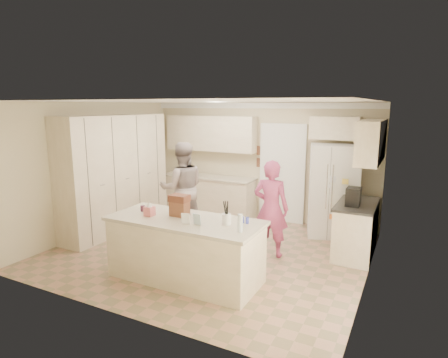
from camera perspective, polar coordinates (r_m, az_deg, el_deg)
The scene contains 41 objects.
floor at distance 6.76m, azimuth -2.14°, elevation -10.99°, with size 5.20×4.60×0.02m, color #9E745E.
ceiling at distance 6.26m, azimuth -2.32°, elevation 11.83°, with size 5.20×4.60×0.02m, color white.
wall_back at distance 8.44m, azimuth 5.46°, elevation 2.69°, with size 5.20×0.02×2.60m, color beige.
wall_front at distance 4.56m, azimuth -16.60°, elevation -5.04°, with size 5.20×0.02×2.60m, color beige.
wall_left at distance 7.97m, azimuth -18.85°, elevation 1.63°, with size 0.02×4.60×2.60m, color beige.
wall_right at distance 5.61m, azimuth 21.73°, elevation -2.37°, with size 0.02×4.60×2.60m, color beige.
crown_back at distance 8.30m, azimuth 5.49°, elevation 11.07°, with size 5.20×0.08×0.12m, color white.
pantry_bank at distance 7.91m, azimuth -16.19°, elevation 0.81°, with size 0.60×2.60×2.35m, color #F5E5C7.
back_base_cab at distance 8.82m, azimuth -2.37°, elevation -2.60°, with size 2.20×0.60×0.88m, color #F5E5C7.
back_countertop at distance 8.71m, azimuth -2.42°, elevation 0.32°, with size 2.24×0.63×0.04m, color beige.
back_upper_cab at distance 8.70m, azimuth -2.04°, elevation 6.96°, with size 2.20×0.35×0.80m, color #F5E5C7.
doorway_opening at distance 8.27m, azimuth 8.89°, elevation 0.67°, with size 0.90×0.06×2.10m, color black.
doorway_casing at distance 8.24m, azimuth 8.81°, elevation 0.63°, with size 1.02×0.03×2.22m, color white.
wall_frame_upper at distance 8.36m, azimuth 5.51°, elevation 4.34°, with size 0.15×0.02×0.20m, color brown.
wall_frame_lower at distance 8.40m, azimuth 5.48°, elevation 2.51°, with size 0.15×0.02×0.20m, color brown.
refrigerator at distance 7.59m, azimuth 16.28°, elevation -1.74°, with size 0.90×0.70×1.80m, color white.
fridge_seam at distance 7.25m, azimuth 15.74°, elevation -2.31°, with size 0.01×0.02×1.78m, color gray.
fridge_dispenser at distance 7.23m, azimuth 14.12°, elevation -0.23°, with size 0.22×0.03×0.35m, color black.
fridge_handle_l at distance 7.21m, azimuth 15.39°, elevation -1.14°, with size 0.02×0.02×0.85m, color silver.
fridge_handle_r at distance 7.20m, azimuth 16.17°, elevation -1.21°, with size 0.02×0.02×0.85m, color silver.
over_fridge_cab at distance 7.72m, azimuth 16.59°, elevation 7.47°, with size 0.95×0.35×0.45m, color #F5E5C7.
right_base_cab at distance 6.83m, azimuth 19.44°, elevation -7.37°, with size 0.60×1.20×0.88m, color #F5E5C7.
right_countertop at distance 6.71m, azimuth 19.61°, elevation -3.62°, with size 0.63×1.24×0.04m, color #2D2B28.
right_upper_cab at distance 6.71m, azimuth 21.57°, elevation 5.37°, with size 0.35×1.50×0.70m, color #F5E5C7.
coffee_maker at distance 6.48m, azimuth 19.12°, elevation -2.55°, with size 0.22×0.28×0.30m, color black.
island_base at distance 5.62m, azimuth -5.93°, elevation -10.81°, with size 2.20×0.90×0.88m, color #F5E5C7.
island_top at distance 5.46m, azimuth -6.02°, elevation -6.33°, with size 2.28×0.96×0.05m, color beige.
utensil_crock at distance 5.17m, azimuth 0.36°, elevation -6.14°, with size 0.13×0.13×0.15m, color white.
tissue_box at distance 5.67m, azimuth -11.28°, elevation -4.83°, with size 0.13×0.13×0.14m, color #CD666A.
tissue_plume at distance 5.64m, azimuth -11.32°, elevation -3.76°, with size 0.08×0.08×0.08m, color white.
dollhouse_body at distance 5.59m, azimuth -6.79°, elevation -4.51°, with size 0.26×0.18×0.22m, color brown.
dollhouse_roof at distance 5.54m, azimuth -6.83°, elevation -2.92°, with size 0.28×0.20×0.10m, color #592D1E.
jam_jar at distance 5.94m, azimuth -12.28°, elevation -4.39°, with size 0.07×0.07×0.09m, color #59263F.
greeting_card_a at distance 5.19m, azimuth -5.86°, elevation -6.04°, with size 0.12×0.01×0.16m, color white.
greeting_card_b at distance 5.16m, azimuth -4.15°, elevation -6.14°, with size 0.12×0.01×0.16m, color silver.
water_bottle at distance 4.86m, azimuth 2.47°, elevation -6.73°, with size 0.07×0.07×0.24m, color silver.
shaker_salt at distance 5.25m, azimuth 2.86°, elevation -6.21°, with size 0.05×0.05×0.09m, color #343AA9.
shaker_pepper at distance 5.22m, azimuth 3.57°, elevation -6.31°, with size 0.05×0.05×0.09m, color #343AA9.
teen_boy at distance 7.47m, azimuth -6.37°, elevation -1.42°, with size 0.89×0.69×1.83m, color #999490.
teen_girl at distance 6.37m, azimuth 7.16°, elevation -4.48°, with size 0.60×0.40×1.66m, color #BF536C.
fridge_magnets at distance 7.24m, azimuth 15.73°, elevation -2.32°, with size 0.76×0.02×1.44m, color tan, non-canonical shape.
Camera 1 is at (3.06, -5.46, 2.54)m, focal length 30.00 mm.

